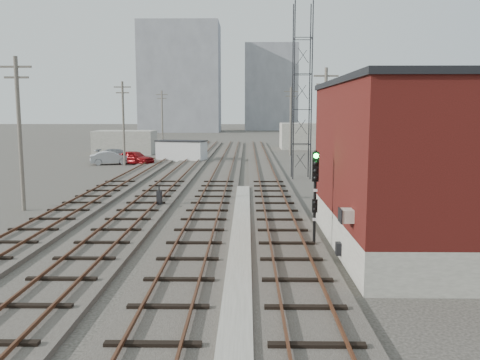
{
  "coord_description": "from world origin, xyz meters",
  "views": [
    {
      "loc": [
        0.8,
        -9.5,
        5.89
      ],
      "look_at": [
        0.41,
        17.54,
        2.2
      ],
      "focal_mm": 38.0,
      "sensor_mm": 36.0,
      "label": 1
    }
  ],
  "objects_px": {
    "site_trailer": "(182,151)",
    "car_grey": "(118,155)",
    "car_silver": "(111,158)",
    "car_red": "(135,157)",
    "signal_mast": "(315,191)",
    "switch_stand": "(159,198)"
  },
  "relations": [
    {
      "from": "switch_stand",
      "to": "car_grey",
      "type": "relative_size",
      "value": 0.24
    },
    {
      "from": "car_red",
      "to": "car_silver",
      "type": "xyz_separation_m",
      "value": [
        -2.58,
        -0.3,
        -0.03
      ]
    },
    {
      "from": "switch_stand",
      "to": "car_silver",
      "type": "relative_size",
      "value": 0.27
    },
    {
      "from": "switch_stand",
      "to": "car_red",
      "type": "xyz_separation_m",
      "value": [
        -7.13,
        25.33,
        0.19
      ]
    },
    {
      "from": "signal_mast",
      "to": "car_silver",
      "type": "height_order",
      "value": "signal_mast"
    },
    {
      "from": "car_red",
      "to": "car_grey",
      "type": "height_order",
      "value": "car_red"
    },
    {
      "from": "switch_stand",
      "to": "car_red",
      "type": "bearing_deg",
      "value": 116.4
    },
    {
      "from": "switch_stand",
      "to": "car_silver",
      "type": "distance_m",
      "value": 26.84
    },
    {
      "from": "switch_stand",
      "to": "site_trailer",
      "type": "bearing_deg",
      "value": 105.36
    },
    {
      "from": "signal_mast",
      "to": "site_trailer",
      "type": "xyz_separation_m",
      "value": [
        -10.68,
        38.23,
        -1.27
      ]
    },
    {
      "from": "signal_mast",
      "to": "car_grey",
      "type": "xyz_separation_m",
      "value": [
        -18.08,
        37.66,
        -1.78
      ]
    },
    {
      "from": "signal_mast",
      "to": "switch_stand",
      "type": "height_order",
      "value": "signal_mast"
    },
    {
      "from": "site_trailer",
      "to": "car_grey",
      "type": "bearing_deg",
      "value": -160.22
    },
    {
      "from": "car_red",
      "to": "car_silver",
      "type": "distance_m",
      "value": 2.6
    },
    {
      "from": "site_trailer",
      "to": "car_silver",
      "type": "relative_size",
      "value": 1.4
    },
    {
      "from": "switch_stand",
      "to": "car_silver",
      "type": "height_order",
      "value": "car_silver"
    },
    {
      "from": "switch_stand",
      "to": "car_grey",
      "type": "distance_m",
      "value": 30.15
    },
    {
      "from": "car_red",
      "to": "car_grey",
      "type": "distance_m",
      "value": 4.15
    },
    {
      "from": "switch_stand",
      "to": "car_red",
      "type": "distance_m",
      "value": 26.31
    },
    {
      "from": "switch_stand",
      "to": "car_grey",
      "type": "bearing_deg",
      "value": 119.61
    },
    {
      "from": "car_grey",
      "to": "car_silver",
      "type": "bearing_deg",
      "value": -178.96
    },
    {
      "from": "car_silver",
      "to": "signal_mast",
      "type": "bearing_deg",
      "value": -169.47
    }
  ]
}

